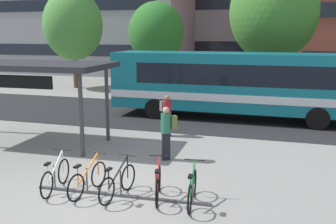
{
  "coord_description": "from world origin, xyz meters",
  "views": [
    {
      "loc": [
        4.46,
        -8.63,
        4.09
      ],
      "look_at": [
        0.54,
        4.49,
        1.32
      ],
      "focal_mm": 41.36,
      "sensor_mm": 36.0,
      "label": 1
    }
  ],
  "objects_px": {
    "city_bus": "(234,83)",
    "parked_bicycle_green_4": "(192,190)",
    "transit_shelter": "(29,68)",
    "street_tree_2": "(274,12)",
    "parked_bicycle_white_0": "(56,177)",
    "parked_bicycle_red_3": "(158,184)",
    "street_tree_0": "(156,33)",
    "street_tree_3": "(73,25)",
    "parked_bicycle_black_2": "(118,183)",
    "parked_bicycle_orange_1": "(88,180)",
    "commuter_grey_pack_1": "(167,112)",
    "commuter_olive_pack_0": "(167,129)"
  },
  "relations": [
    {
      "from": "city_bus",
      "to": "parked_bicycle_green_4",
      "type": "xyz_separation_m",
      "value": [
        0.28,
        -10.08,
        -1.39
      ]
    },
    {
      "from": "transit_shelter",
      "to": "street_tree_2",
      "type": "xyz_separation_m",
      "value": [
        8.24,
        11.87,
        2.48
      ]
    },
    {
      "from": "parked_bicycle_white_0",
      "to": "parked_bicycle_red_3",
      "type": "distance_m",
      "value": 2.78
    },
    {
      "from": "parked_bicycle_white_0",
      "to": "street_tree_0",
      "type": "relative_size",
      "value": 0.27
    },
    {
      "from": "parked_bicycle_white_0",
      "to": "transit_shelter",
      "type": "bearing_deg",
      "value": 34.13
    },
    {
      "from": "parked_bicycle_white_0",
      "to": "street_tree_0",
      "type": "xyz_separation_m",
      "value": [
        -2.9,
        17.27,
        3.78
      ]
    },
    {
      "from": "parked_bicycle_white_0",
      "to": "parked_bicycle_green_4",
      "type": "bearing_deg",
      "value": -94.77
    },
    {
      "from": "street_tree_2",
      "to": "street_tree_3",
      "type": "bearing_deg",
      "value": 170.82
    },
    {
      "from": "parked_bicycle_green_4",
      "to": "street_tree_3",
      "type": "distance_m",
      "value": 22.67
    },
    {
      "from": "parked_bicycle_green_4",
      "to": "street_tree_2",
      "type": "height_order",
      "value": "street_tree_2"
    },
    {
      "from": "parked_bicycle_black_2",
      "to": "street_tree_0",
      "type": "bearing_deg",
      "value": 23.15
    },
    {
      "from": "street_tree_3",
      "to": "street_tree_2",
      "type": "bearing_deg",
      "value": -9.18
    },
    {
      "from": "parked_bicycle_black_2",
      "to": "parked_bicycle_green_4",
      "type": "height_order",
      "value": "same"
    },
    {
      "from": "parked_bicycle_white_0",
      "to": "parked_bicycle_green_4",
      "type": "relative_size",
      "value": 1.0
    },
    {
      "from": "parked_bicycle_orange_1",
      "to": "parked_bicycle_black_2",
      "type": "xyz_separation_m",
      "value": [
        0.84,
        0.01,
        0.0
      ]
    },
    {
      "from": "street_tree_0",
      "to": "street_tree_2",
      "type": "height_order",
      "value": "street_tree_2"
    },
    {
      "from": "street_tree_0",
      "to": "street_tree_2",
      "type": "relative_size",
      "value": 0.76
    },
    {
      "from": "parked_bicycle_green_4",
      "to": "street_tree_3",
      "type": "bearing_deg",
      "value": 30.19
    },
    {
      "from": "parked_bicycle_red_3",
      "to": "commuter_grey_pack_1",
      "type": "relative_size",
      "value": 1.0
    },
    {
      "from": "commuter_grey_pack_1",
      "to": "street_tree_0",
      "type": "xyz_separation_m",
      "value": [
        -4.08,
        11.02,
        3.19
      ]
    },
    {
      "from": "city_bus",
      "to": "street_tree_3",
      "type": "distance_m",
      "value": 15.47
    },
    {
      "from": "city_bus",
      "to": "street_tree_2",
      "type": "height_order",
      "value": "street_tree_2"
    },
    {
      "from": "parked_bicycle_orange_1",
      "to": "parked_bicycle_black_2",
      "type": "relative_size",
      "value": 1.0
    },
    {
      "from": "parked_bicycle_white_0",
      "to": "parked_bicycle_black_2",
      "type": "relative_size",
      "value": 1.0
    },
    {
      "from": "parked_bicycle_white_0",
      "to": "street_tree_3",
      "type": "relative_size",
      "value": 0.23
    },
    {
      "from": "transit_shelter",
      "to": "street_tree_0",
      "type": "relative_size",
      "value": 0.97
    },
    {
      "from": "commuter_olive_pack_0",
      "to": "commuter_grey_pack_1",
      "type": "distance_m",
      "value": 3.07
    },
    {
      "from": "transit_shelter",
      "to": "street_tree_2",
      "type": "relative_size",
      "value": 0.74
    },
    {
      "from": "commuter_olive_pack_0",
      "to": "street_tree_2",
      "type": "relative_size",
      "value": 0.22
    },
    {
      "from": "parked_bicycle_white_0",
      "to": "street_tree_3",
      "type": "xyz_separation_m",
      "value": [
        -9.7,
        17.98,
        4.35
      ]
    },
    {
      "from": "parked_bicycle_black_2",
      "to": "parked_bicycle_white_0",
      "type": "bearing_deg",
      "value": 100.38
    },
    {
      "from": "parked_bicycle_black_2",
      "to": "commuter_olive_pack_0",
      "type": "bearing_deg",
      "value": 2.25
    },
    {
      "from": "commuter_olive_pack_0",
      "to": "street_tree_2",
      "type": "bearing_deg",
      "value": -128.16
    },
    {
      "from": "parked_bicycle_white_0",
      "to": "street_tree_2",
      "type": "xyz_separation_m",
      "value": [
        4.87,
        15.63,
        4.95
      ]
    },
    {
      "from": "parked_bicycle_black_2",
      "to": "street_tree_2",
      "type": "xyz_separation_m",
      "value": [
        3.11,
        15.55,
        4.95
      ]
    },
    {
      "from": "commuter_grey_pack_1",
      "to": "street_tree_3",
      "type": "xyz_separation_m",
      "value": [
        -10.89,
        11.74,
        3.76
      ]
    },
    {
      "from": "parked_bicycle_red_3",
      "to": "street_tree_2",
      "type": "distance_m",
      "value": 16.26
    },
    {
      "from": "parked_bicycle_black_2",
      "to": "commuter_olive_pack_0",
      "type": "height_order",
      "value": "commuter_olive_pack_0"
    },
    {
      "from": "commuter_grey_pack_1",
      "to": "parked_bicycle_white_0",
      "type": "bearing_deg",
      "value": -61.02
    },
    {
      "from": "commuter_grey_pack_1",
      "to": "street_tree_2",
      "type": "bearing_deg",
      "value": 108.28
    },
    {
      "from": "parked_bicycle_green_4",
      "to": "transit_shelter",
      "type": "height_order",
      "value": "transit_shelter"
    },
    {
      "from": "city_bus",
      "to": "parked_bicycle_black_2",
      "type": "bearing_deg",
      "value": 81.5
    },
    {
      "from": "commuter_olive_pack_0",
      "to": "parked_bicycle_green_4",
      "type": "bearing_deg",
      "value": 91.42
    },
    {
      "from": "parked_bicycle_black_2",
      "to": "street_tree_2",
      "type": "distance_m",
      "value": 16.61
    },
    {
      "from": "parked_bicycle_green_4",
      "to": "street_tree_0",
      "type": "height_order",
      "value": "street_tree_0"
    },
    {
      "from": "parked_bicycle_green_4",
      "to": "commuter_grey_pack_1",
      "type": "relative_size",
      "value": 1.02
    },
    {
      "from": "parked_bicycle_white_0",
      "to": "commuter_olive_pack_0",
      "type": "xyz_separation_m",
      "value": [
        2.08,
        3.31,
        0.65
      ]
    },
    {
      "from": "city_bus",
      "to": "parked_bicycle_black_2",
      "type": "xyz_separation_m",
      "value": [
        -1.62,
        -10.2,
        -1.39
      ]
    },
    {
      "from": "parked_bicycle_green_4",
      "to": "commuter_grey_pack_1",
      "type": "height_order",
      "value": "commuter_grey_pack_1"
    },
    {
      "from": "commuter_olive_pack_0",
      "to": "city_bus",
      "type": "bearing_deg",
      "value": -125.97
    }
  ]
}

